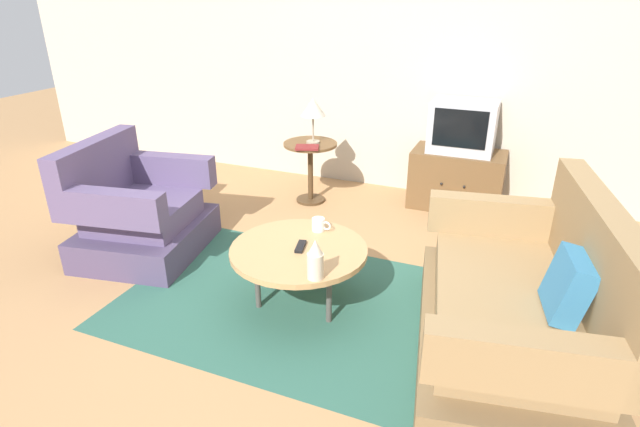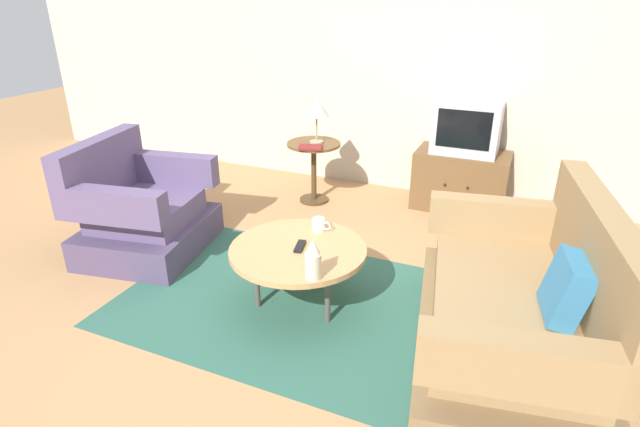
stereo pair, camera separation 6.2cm
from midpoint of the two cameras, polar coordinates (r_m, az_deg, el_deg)
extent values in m
plane|color=#AD7F51|center=(3.28, -2.92, -10.98)|extent=(16.00, 16.00, 0.00)
cube|color=#BCB29E|center=(5.04, 9.85, 17.68)|extent=(9.00, 0.12, 2.70)
cube|color=#2D5B4C|center=(3.35, -1.84, -10.10)|extent=(2.31, 1.56, 0.00)
cube|color=#4B3E5C|center=(4.15, -18.26, -2.36)|extent=(0.97, 1.08, 0.24)
cube|color=#5B4C70|center=(4.07, -18.64, 0.29)|extent=(0.78, 0.78, 0.18)
cube|color=#5B4C70|center=(4.15, -23.20, 4.73)|extent=(0.30, 0.96, 0.45)
cube|color=#5B4C70|center=(3.68, -22.25, 0.81)|extent=(0.83, 0.28, 0.24)
cube|color=#5B4C70|center=(4.32, -16.29, 4.97)|extent=(0.83, 0.28, 0.24)
cube|color=brown|center=(3.03, 20.29, -13.35)|extent=(1.15, 1.70, 0.24)
cube|color=#93754C|center=(2.91, 20.88, -10.04)|extent=(0.96, 1.40, 0.18)
cube|color=#93754C|center=(2.83, 29.46, -4.56)|extent=(0.41, 1.57, 0.52)
cube|color=#93754C|center=(3.44, 20.23, -0.46)|extent=(0.90, 0.29, 0.25)
cube|color=#93754C|center=(2.21, 23.61, -15.64)|extent=(0.90, 0.29, 0.25)
cube|color=teal|center=(2.72, 26.70, -7.59)|extent=(0.23, 0.34, 0.33)
cylinder|color=tan|center=(3.15, -1.94, -4.16)|extent=(0.86, 0.86, 0.04)
cylinder|color=#4C4742|center=(3.46, 0.23, -5.30)|extent=(0.04, 0.04, 0.38)
cylinder|color=#4C4742|center=(3.25, -6.63, -7.59)|extent=(0.04, 0.04, 0.38)
cylinder|color=#4C4742|center=(3.09, 1.47, -9.23)|extent=(0.04, 0.04, 0.38)
cylinder|color=brown|center=(4.71, -0.34, 7.87)|extent=(0.50, 0.50, 0.02)
cylinder|color=#47311C|center=(4.80, -0.33, 4.53)|extent=(0.05, 0.05, 0.56)
cylinder|color=#47311C|center=(4.89, -0.32, 1.59)|extent=(0.27, 0.27, 0.02)
cube|color=brown|center=(4.84, 15.96, 3.62)|extent=(0.82, 0.46, 0.54)
sphere|color=black|center=(4.62, 14.32, 3.18)|extent=(0.02, 0.02, 0.02)
sphere|color=black|center=(4.59, 16.74, 2.79)|extent=(0.02, 0.02, 0.02)
cube|color=#B7B7BC|center=(4.71, 16.68, 9.34)|extent=(0.57, 0.40, 0.46)
cube|color=black|center=(4.51, 16.34, 9.10)|extent=(0.45, 0.01, 0.33)
cylinder|color=#9E937A|center=(4.69, 0.00, 8.10)|extent=(0.13, 0.13, 0.02)
cylinder|color=#9E937A|center=(4.66, 0.00, 9.60)|extent=(0.02, 0.02, 0.23)
cone|color=beige|center=(4.61, 0.00, 11.98)|extent=(0.23, 0.23, 0.16)
cylinder|color=beige|center=(2.79, -0.13, -5.95)|extent=(0.09, 0.09, 0.15)
cone|color=beige|center=(2.73, -0.14, -3.79)|extent=(0.08, 0.08, 0.09)
cylinder|color=white|center=(3.34, 0.36, -1.25)|extent=(0.09, 0.09, 0.09)
torus|color=white|center=(3.32, 1.28, -1.42)|extent=(0.06, 0.01, 0.06)
cube|color=black|center=(3.13, -1.72, -3.73)|extent=(0.08, 0.15, 0.02)
cube|color=maroon|center=(4.53, -0.70, 7.51)|extent=(0.24, 0.21, 0.02)
camera|label=1|loc=(0.03, -89.45, 0.24)|focal=28.26mm
camera|label=2|loc=(0.03, 90.55, -0.24)|focal=28.26mm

